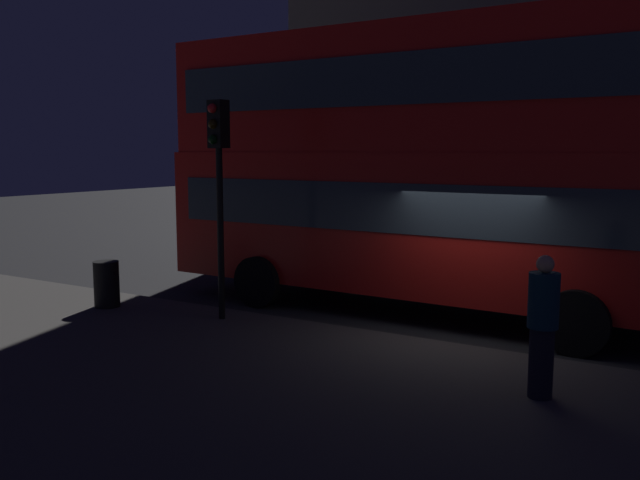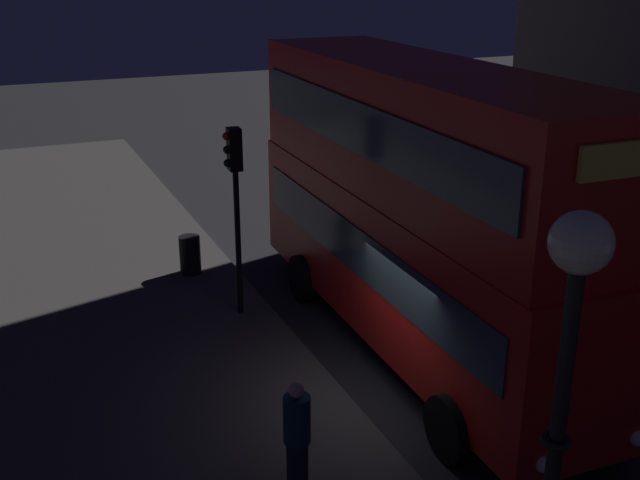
{
  "view_description": "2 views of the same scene",
  "coord_description": "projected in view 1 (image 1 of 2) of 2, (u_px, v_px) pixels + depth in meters",
  "views": [
    {
      "loc": [
        3.71,
        -10.85,
        3.2
      ],
      "look_at": [
        -2.76,
        -0.11,
        1.55
      ],
      "focal_mm": 38.2,
      "sensor_mm": 36.0,
      "label": 1
    },
    {
      "loc": [
        10.21,
        -5.66,
        7.25
      ],
      "look_at": [
        -2.05,
        -0.34,
        2.35
      ],
      "focal_mm": 43.46,
      "sensor_mm": 36.0,
      "label": 2
    }
  ],
  "objects": [
    {
      "name": "building_with_clock",
      "position": [
        517.0,
        14.0,
        24.26
      ],
      "size": [
        13.43,
        9.58,
        16.11
      ],
      "color": "gray",
      "rests_on": "ground"
    },
    {
      "name": "litter_bin",
      "position": [
        107.0,
        284.0,
        13.5
      ],
      "size": [
        0.5,
        0.5,
        0.91
      ],
      "primitive_type": "cylinder",
      "color": "black",
      "rests_on": "sidewalk_slab"
    },
    {
      "name": "ground_plane",
      "position": [
        462.0,
        341.0,
        11.53
      ],
      "size": [
        80.0,
        80.0,
        0.0
      ],
      "primitive_type": "plane",
      "color": "#232326"
    },
    {
      "name": "pedestrian",
      "position": [
        543.0,
        325.0,
        8.45
      ],
      "size": [
        0.38,
        0.38,
        1.81
      ],
      "rotation": [
        0.0,
        0.0,
        2.22
      ],
      "color": "black",
      "rests_on": "sidewalk_slab"
    },
    {
      "name": "traffic_light_near_kerb",
      "position": [
        219.0,
        163.0,
        12.2
      ],
      "size": [
        0.34,
        0.37,
        3.98
      ],
      "rotation": [
        0.0,
        0.0,
        -0.07
      ],
      "color": "black",
      "rests_on": "sidewalk_slab"
    },
    {
      "name": "double_decker_bus",
      "position": [
        411.0,
        158.0,
        13.21
      ],
      "size": [
        10.39,
        2.97,
        5.49
      ],
      "rotation": [
        0.0,
        0.0,
        -0.03
      ],
      "color": "red",
      "rests_on": "ground"
    },
    {
      "name": "sidewalk_slab",
      "position": [
        333.0,
        427.0,
        7.78
      ],
      "size": [
        44.0,
        7.66,
        0.12
      ],
      "primitive_type": "cube",
      "color": "#423F3D",
      "rests_on": "ground"
    }
  ]
}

